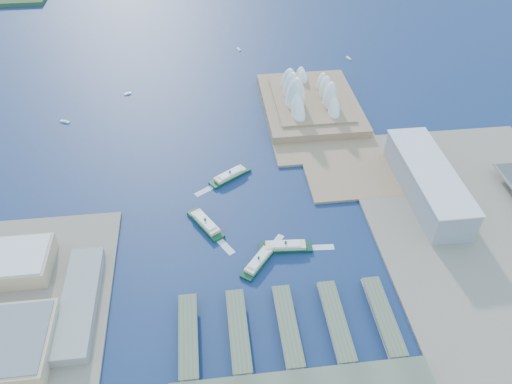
{
  "coord_description": "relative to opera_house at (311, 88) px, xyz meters",
  "views": [
    {
      "loc": [
        -41.53,
        -317.58,
        368.29
      ],
      "look_at": [
        6.1,
        88.02,
        18.0
      ],
      "focal_mm": 35.0,
      "sensor_mm": 36.0,
      "label": 1
    }
  ],
  "objects": [
    {
      "name": "ground",
      "position": [
        -105.0,
        -280.0,
        -32.0
      ],
      "size": [
        3000.0,
        3000.0,
        0.0
      ],
      "primitive_type": "plane",
      "color": "#0D1B40",
      "rests_on": "ground"
    },
    {
      "name": "peninsula",
      "position": [
        2.5,
        -20.0,
        -30.5
      ],
      "size": [
        135.0,
        220.0,
        3.0
      ],
      "primitive_type": "cube",
      "color": "#937050",
      "rests_on": "ground"
    },
    {
      "name": "opera_house",
      "position": [
        0.0,
        0.0,
        0.0
      ],
      "size": [
        134.0,
        180.0,
        58.0
      ],
      "primitive_type": null,
      "color": "white",
      "rests_on": "peninsula"
    },
    {
      "name": "toaster_building",
      "position": [
        90.0,
        -200.0,
        -11.5
      ],
      "size": [
        45.0,
        155.0,
        35.0
      ],
      "primitive_type": "cube",
      "color": "gray",
      "rests_on": "east_land"
    },
    {
      "name": "ferry_wharves",
      "position": [
        -91.0,
        -355.0,
        -27.35
      ],
      "size": [
        184.0,
        90.0,
        9.3
      ],
      "primitive_type": null,
      "color": "#515B44",
      "rests_on": "ground"
    },
    {
      "name": "ferry_a",
      "position": [
        -155.53,
        -218.86,
        -26.9
      ],
      "size": [
        38.9,
        53.58,
        10.2
      ],
      "primitive_type": null,
      "rotation": [
        0.0,
        0.0,
        0.52
      ],
      "color": "#0D3720",
      "rests_on": "ground"
    },
    {
      "name": "ferry_b",
      "position": [
        -123.63,
        -141.84,
        -26.96
      ],
      "size": [
        51.9,
        40.71,
        10.07
      ],
      "primitive_type": null,
      "rotation": [
        0.0,
        0.0,
        -0.99
      ],
      "color": "#0D3720",
      "rests_on": "ground"
    },
    {
      "name": "ferry_c",
      "position": [
        -106.37,
        -277.45,
        -27.37
      ],
      "size": [
        40.2,
        46.08,
        9.26
      ],
      "primitive_type": null,
      "rotation": [
        0.0,
        0.0,
        2.47
      ],
      "color": "#0D3720",
      "rests_on": "ground"
    },
    {
      "name": "ferry_d",
      "position": [
        -77.35,
        -261.24,
        -26.98
      ],
      "size": [
        53.89,
        17.02,
        10.04
      ],
      "primitive_type": null,
      "rotation": [
        0.0,
        0.0,
        1.5
      ],
      "color": "#0D3720",
      "rests_on": "ground"
    },
    {
      "name": "boat_a",
      "position": [
        -337.2,
        4.08,
        -30.71
      ],
      "size": [
        13.46,
        8.84,
        2.57
      ],
      "primitive_type": null,
      "rotation": [
        0.0,
        0.0,
        1.12
      ],
      "color": "white",
      "rests_on": "ground"
    },
    {
      "name": "boat_b",
      "position": [
        -258.22,
        70.98,
        -30.7
      ],
      "size": [
        10.14,
        6.93,
        2.59
      ],
      "primitive_type": null,
      "rotation": [
        0.0,
        0.0,
        1.98
      ],
      "color": "white",
      "rests_on": "ground"
    },
    {
      "name": "boat_c",
      "position": [
        94.63,
        147.47,
        -30.64
      ],
      "size": [
        6.22,
        12.53,
        2.71
      ],
      "primitive_type": null,
      "rotation": [
        0.0,
        0.0,
        3.38
      ],
      "color": "white",
      "rests_on": "ground"
    },
    {
      "name": "boat_e",
      "position": [
        -82.23,
        201.8,
        -30.65
      ],
      "size": [
        6.14,
        11.53,
        2.7
      ],
      "primitive_type": null,
      "rotation": [
        0.0,
        0.0,
        0.25
      ],
      "color": "white",
      "rests_on": "ground"
    }
  ]
}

